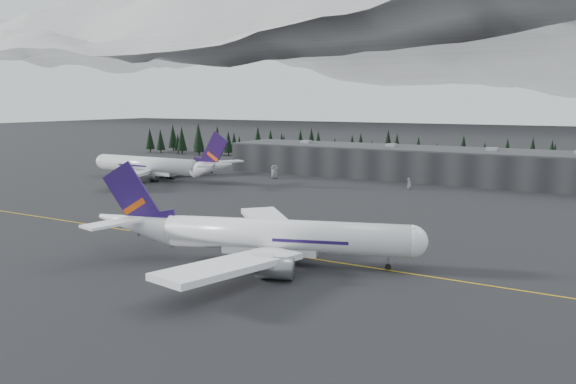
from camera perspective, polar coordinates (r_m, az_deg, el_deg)
The scene contains 9 objects.
ground at distance 123.79m, azimuth -4.58°, elevation -5.41°, with size 1400.00×1400.00×0.00m, color black.
taxiline at distance 122.19m, azimuth -5.11°, elevation -5.61°, with size 400.00×0.40×0.02m, color gold.
terminal at distance 235.29m, azimuth 12.71°, elevation 2.91°, with size 160.00×30.00×12.60m.
treeline at distance 270.65m, azimuth 15.01°, elevation 3.87°, with size 360.00×20.00×15.00m, color black.
mountain_ridge at distance 1101.56m, azimuth 26.18°, elevation 6.65°, with size 4400.00×900.00×420.00m, color white, non-canonical shape.
jet_main at distance 109.45m, azimuth -3.20°, elevation -4.38°, with size 64.28×57.88×19.43m.
jet_parked at distance 228.67m, azimuth -12.94°, elevation 2.59°, with size 69.29×64.00×20.38m.
gse_vehicle_a at distance 229.27m, azimuth -1.36°, elevation 1.58°, with size 2.51×5.44×1.51m, color #BBBBBD.
gse_vehicle_b at distance 206.26m, azimuth 12.21°, elevation 0.50°, with size 1.65×4.09×1.39m, color silver.
Camera 1 is at (67.38, -99.06, 31.16)m, focal length 35.00 mm.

